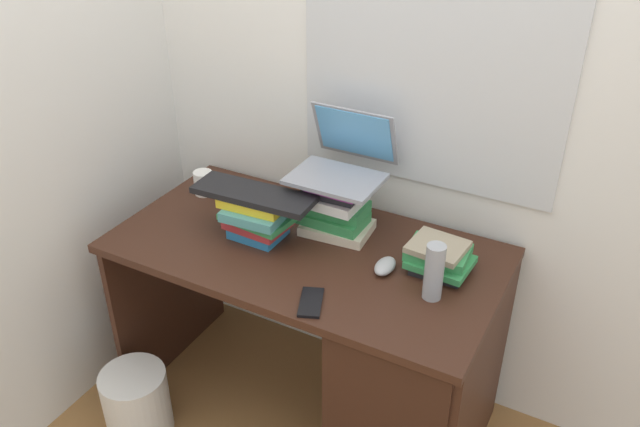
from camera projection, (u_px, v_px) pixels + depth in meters
name	position (u px, v px, depth m)	size (l,w,h in m)	color
ground_plane	(308.00, 405.00, 2.60)	(6.00, 6.00, 0.00)	olive
wall_back	(361.00, 57.00, 2.22)	(6.00, 0.06, 2.60)	white
wall_left	(91.00, 52.00, 2.27)	(0.05, 6.00, 2.60)	silver
desk	(387.00, 360.00, 2.23)	(1.31, 0.69, 0.75)	#381E14
book_stack_tall	(336.00, 208.00, 2.25)	(0.25, 0.18, 0.20)	beige
book_stack_keyboard_riser	(257.00, 216.00, 2.22)	(0.25, 0.19, 0.15)	#2672B2
book_stack_side	(439.00, 257.00, 2.07)	(0.21, 0.19, 0.10)	black
laptop	(344.00, 160.00, 2.21)	(0.30, 0.30, 0.22)	gray
keyboard	(254.00, 194.00, 2.18)	(0.42, 0.14, 0.02)	black
computer_mouse	(385.00, 266.00, 2.08)	(0.06, 0.10, 0.04)	#A5A8AD
mug	(204.00, 183.00, 2.50)	(0.11, 0.07, 0.09)	white
water_bottle	(434.00, 272.00, 1.93)	(0.06, 0.06, 0.18)	#999EA5
cell_phone	(311.00, 302.00, 1.94)	(0.07, 0.14, 0.01)	black
wastebasket	(137.00, 403.00, 2.42)	(0.24, 0.24, 0.28)	silver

